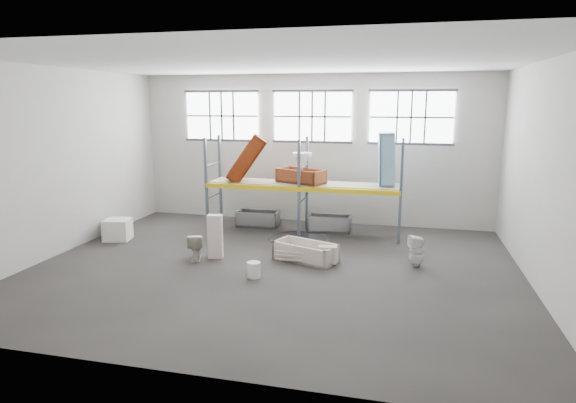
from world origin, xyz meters
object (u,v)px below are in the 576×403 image
(steel_tub_right, at_px, (329,223))
(bucket, at_px, (254,270))
(bathtub_beige, at_px, (305,252))
(carton_near, at_px, (118,230))
(cistern_tall, at_px, (215,236))
(blue_tub_upright, at_px, (386,159))
(toilet_beige, at_px, (196,246))
(rust_tub_flat, at_px, (301,176))
(toilet_white, at_px, (417,251))
(steel_tub_left, at_px, (258,218))

(steel_tub_right, xyz_separation_m, bucket, (-1.09, -4.62, -0.07))
(bathtub_beige, height_order, carton_near, carton_near)
(cistern_tall, height_order, blue_tub_upright, blue_tub_upright)
(toilet_beige, relative_size, cistern_tall, 0.60)
(rust_tub_flat, bearing_deg, cistern_tall, -118.46)
(cistern_tall, xyz_separation_m, toilet_white, (5.19, 0.51, -0.18))
(cistern_tall, height_order, rust_tub_flat, rust_tub_flat)
(toilet_white, bearing_deg, steel_tub_left, -141.08)
(bathtub_beige, relative_size, rust_tub_flat, 1.08)
(toilet_white, distance_m, blue_tub_upright, 3.47)
(bathtub_beige, xyz_separation_m, bucket, (-0.94, -1.51, -0.05))
(bathtub_beige, height_order, steel_tub_left, steel_tub_left)
(rust_tub_flat, xyz_separation_m, carton_near, (-5.17, -2.16, -1.50))
(toilet_beige, xyz_separation_m, rust_tub_flat, (2.13, 3.30, 1.47))
(toilet_white, bearing_deg, steel_tub_right, -158.21)
(blue_tub_upright, bearing_deg, toilet_beige, -144.01)
(toilet_beige, relative_size, rust_tub_flat, 0.47)
(bathtub_beige, bearing_deg, steel_tub_right, 107.67)
(toilet_beige, distance_m, steel_tub_right, 4.74)
(toilet_beige, relative_size, carton_near, 0.95)
(toilet_beige, bearing_deg, steel_tub_left, -118.99)
(steel_tub_left, height_order, steel_tub_right, steel_tub_left)
(steel_tub_right, height_order, carton_near, carton_near)
(steel_tub_right, distance_m, bucket, 4.75)
(toilet_beige, xyz_separation_m, blue_tub_upright, (4.72, 3.43, 2.04))
(cistern_tall, distance_m, rust_tub_flat, 3.70)
(rust_tub_flat, bearing_deg, bathtub_beige, -75.27)
(blue_tub_upright, xyz_separation_m, bucket, (-2.82, -4.37, -2.21))
(toilet_beige, height_order, steel_tub_left, toilet_beige)
(steel_tub_left, relative_size, blue_tub_upright, 0.87)
(steel_tub_left, bearing_deg, toilet_beige, -98.65)
(bathtub_beige, distance_m, toilet_white, 2.83)
(toilet_white, relative_size, bucket, 2.21)
(toilet_beige, xyz_separation_m, steel_tub_right, (2.99, 3.68, -0.10))
(steel_tub_right, bearing_deg, blue_tub_upright, -8.18)
(cistern_tall, distance_m, steel_tub_right, 4.28)
(cistern_tall, bearing_deg, steel_tub_left, 78.56)
(toilet_white, xyz_separation_m, bucket, (-3.76, -1.69, -0.22))
(toilet_white, height_order, carton_near, toilet_white)
(bucket, relative_size, carton_near, 0.50)
(cistern_tall, xyz_separation_m, steel_tub_left, (0.10, 3.52, -0.33))
(toilet_beige, bearing_deg, toilet_white, 167.19)
(rust_tub_flat, bearing_deg, steel_tub_right, 23.64)
(steel_tub_left, distance_m, rust_tub_flat, 2.25)
(steel_tub_right, distance_m, rust_tub_flat, 1.83)
(toilet_white, distance_m, bucket, 4.12)
(steel_tub_right, relative_size, blue_tub_upright, 0.86)
(rust_tub_flat, distance_m, blue_tub_upright, 2.66)
(steel_tub_left, distance_m, bucket, 4.88)
(steel_tub_left, relative_size, steel_tub_right, 1.01)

